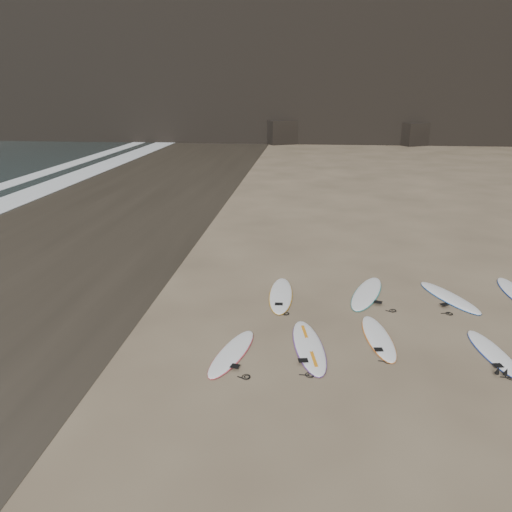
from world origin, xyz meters
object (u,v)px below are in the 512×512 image
at_px(surfboard_6, 367,293).
at_px(surfboard_5, 281,295).
at_px(surfboard_7, 449,297).
at_px(surfboard_2, 378,337).
at_px(surfboard_3, 493,353).
at_px(surfboard_0, 232,353).
at_px(surfboard_1, 309,346).

bearing_deg(surfboard_6, surfboard_5, -153.33).
distance_m(surfboard_5, surfboard_7, 4.89).
relative_size(surfboard_2, surfboard_7, 0.95).
xyz_separation_m(surfboard_3, surfboard_5, (-5.04, 2.86, 0.01)).
height_order(surfboard_0, surfboard_7, surfboard_7).
height_order(surfboard_2, surfboard_6, surfboard_6).
xyz_separation_m(surfboard_2, surfboard_6, (0.01, 2.78, 0.01)).
height_order(surfboard_1, surfboard_2, surfboard_1).
bearing_deg(surfboard_2, surfboard_7, 42.08).
relative_size(surfboard_1, surfboard_5, 0.99).
distance_m(surfboard_5, surfboard_6, 2.56).
bearing_deg(surfboard_5, surfboard_7, 2.88).
bearing_deg(surfboard_0, surfboard_6, 62.64).
height_order(surfboard_1, surfboard_5, surfboard_5).
relative_size(surfboard_3, surfboard_7, 0.89).
bearing_deg(surfboard_1, surfboard_0, -174.44).
bearing_deg(surfboard_0, surfboard_3, 20.25).
relative_size(surfboard_0, surfboard_5, 0.86).
bearing_deg(surfboard_3, surfboard_7, 83.34).
xyz_separation_m(surfboard_1, surfboard_3, (4.22, 0.13, -0.01)).
xyz_separation_m(surfboard_3, surfboard_6, (-2.52, 3.26, 0.01)).
bearing_deg(surfboard_0, surfboard_7, 47.70).
relative_size(surfboard_3, surfboard_6, 0.81).
distance_m(surfboard_1, surfboard_2, 1.79).
distance_m(surfboard_2, surfboard_7, 3.61).
relative_size(surfboard_0, surfboard_2, 0.97).
distance_m(surfboard_0, surfboard_3, 6.00).
distance_m(surfboard_1, surfboard_3, 4.22).
xyz_separation_m(surfboard_1, surfboard_2, (1.68, 0.61, -0.00)).
bearing_deg(surfboard_5, surfboard_3, -30.72).
bearing_deg(surfboard_3, surfboard_2, 159.63).
distance_m(surfboard_1, surfboard_7, 5.25).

